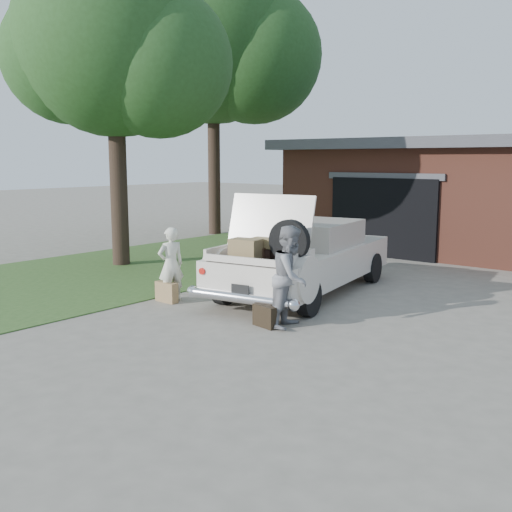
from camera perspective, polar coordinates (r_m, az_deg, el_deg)
The scene contains 9 objects.
ground at distance 9.87m, azimuth -2.23°, elevation -6.75°, with size 90.00×90.00×0.00m, color gray.
grass_strip at distance 15.77m, azimuth -9.95°, elevation -0.81°, with size 6.00×16.00×0.02m, color #2D4C1E.
tree_left at distance 15.90m, azimuth -13.24°, elevation 18.75°, with size 5.54×4.82×8.07m.
tree_back at distance 22.30m, azimuth -3.96°, elevation 19.62°, with size 7.14×6.21×10.16m.
sedan at distance 12.20m, azimuth 4.59°, elevation -0.07°, with size 2.79×5.36×2.08m.
woman_left at distance 11.58m, azimuth -8.11°, elevation -0.80°, with size 0.52×0.34×1.44m, color silver.
woman_right at distance 9.72m, azimuth 3.37°, elevation -1.97°, with size 0.81×0.63×1.66m, color gray.
suitcase_left at distance 11.61m, azimuth -8.51°, elevation -3.42°, with size 0.50×0.16×0.39m, color #A07D51.
suitcase_right at distance 9.80m, azimuth 0.86°, elevation -5.76°, with size 0.47×0.15×0.36m, color black.
Camera 1 is at (6.32, -7.08, 2.71)m, focal length 42.00 mm.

